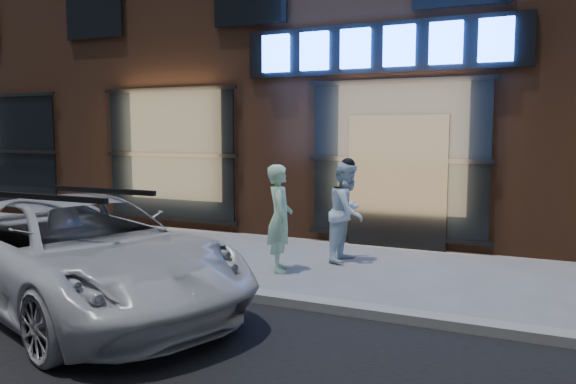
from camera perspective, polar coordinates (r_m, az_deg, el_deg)
ground at (r=6.86m, az=2.81°, el=-11.79°), size 90.00×90.00×0.00m
curb at (r=6.84m, az=2.81°, el=-11.32°), size 60.00×0.25×0.12m
storefront_building at (r=14.57m, az=15.34°, el=18.04°), size 30.20×8.28×10.30m
man_bowtie at (r=8.46m, az=-0.85°, el=-2.67°), size 0.61×0.70×1.62m
man_cap at (r=9.17m, az=6.05°, el=-2.02°), size 0.65×0.81×1.62m
white_suv at (r=7.16m, az=-20.32°, el=-5.89°), size 5.27×3.70×1.34m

